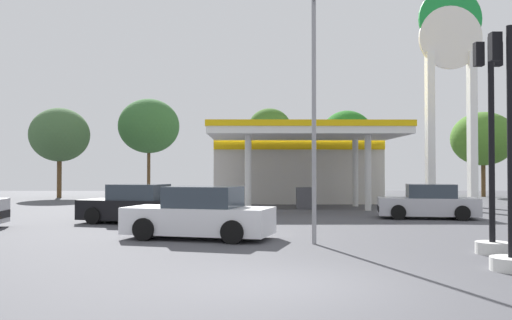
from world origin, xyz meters
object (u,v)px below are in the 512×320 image
Objects in this scene: traffic_signal_0 at (491,178)px; tree_2 at (270,128)px; tree_3 at (347,140)px; tree_4 at (483,139)px; station_pole_sign at (451,70)px; car_2 at (428,203)px; traffic_signal_1 at (510,188)px; car_0 at (136,206)px; car_1 at (200,215)px; tree_1 at (149,126)px; tree_0 at (60,135)px; corner_streetlamp at (315,93)px.

tree_2 is at bearing 98.91° from traffic_signal_0.
tree_3 reaches higher than tree_4.
tree_4 is at bearing 67.23° from traffic_signal_0.
tree_4 is (6.82, 11.92, -3.07)m from station_pole_sign.
car_2 is 12.02m from traffic_signal_1.
car_0 is 13.72m from traffic_signal_1.
tree_4 is at bearing 43.48° from car_0.
station_pole_sign is at bearing -48.78° from tree_2.
tree_1 reaches higher than car_1.
corner_streetlamp is at bearing -58.59° from tree_0.
car_0 is 0.85× the size of traffic_signal_0.
tree_1 reaches higher than tree_2.
tree_4 is 0.97× the size of corner_streetlamp.
traffic_signal_0 is (-1.61, -9.62, 1.16)m from car_2.
car_2 is at bearing -39.77° from tree_0.
car_1 is 28.07m from tree_1.
traffic_signal_0 is at bearing -107.27° from station_pole_sign.
corner_streetlamp is (-5.91, -28.70, -0.40)m from tree_3.
car_1 is at bearing -126.83° from tree_4.
car_0 is at bearing 134.42° from corner_streetlamp.
traffic_signal_1 is at bearing -67.72° from tree_1.
tree_4 is at bearing -2.74° from tree_1.
tree_0 is 15.49m from tree_2.
car_2 is 0.87× the size of traffic_signal_1.
tree_1 reaches higher than car_2.
tree_0 reaches higher than car_1.
tree_3 is (9.10, 27.28, 3.75)m from car_1.
tree_2 reaches higher than traffic_signal_0.
traffic_signal_0 reaches higher than car_1.
traffic_signal_0 reaches higher than traffic_signal_1.
tree_1 is 1.14× the size of corner_streetlamp.
corner_streetlamp is at bearing 132.70° from traffic_signal_1.
traffic_signal_1 is at bearing -47.30° from corner_streetlamp.
traffic_signal_1 is at bearing -37.80° from car_1.
tree_2 is (15.48, 0.14, 0.52)m from tree_0.
station_pole_sign reaches higher than tree_1.
station_pole_sign is 18.41m from traffic_signal_0.
tree_2 is at bearing -156.72° from tree_3.
tree_0 is (-25.00, 10.73, -2.87)m from station_pole_sign.
traffic_signal_1 is 0.75× the size of tree_4.
station_pole_sign is at bearing 63.16° from car_2.
traffic_signal_0 is 4.85m from corner_streetlamp.
corner_streetlamp is at bearing -45.58° from car_0.
traffic_signal_1 reaches higher than car_2.
traffic_signal_1 is at bearing -100.46° from car_2.
tree_4 is at bearing 61.29° from car_2.
tree_2 is at bearing 73.96° from car_0.
station_pole_sign reaches higher than traffic_signal_0.
tree_4 is (22.05, 20.91, 3.76)m from car_0.
station_pole_sign reaches higher than car_2.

